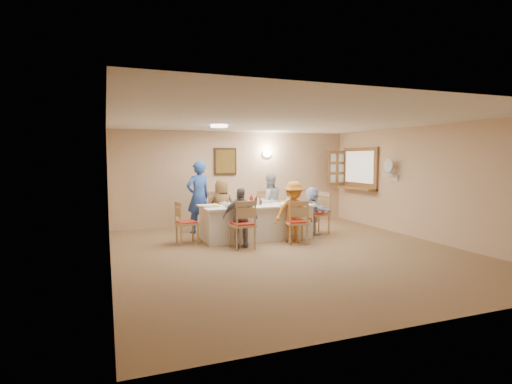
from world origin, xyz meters
name	(u,v)px	position (x,y,z in m)	size (l,w,h in m)	color
ground	(292,252)	(0.00, 0.00, 0.00)	(7.00, 7.00, 0.00)	#956F4D
room_walls	(292,173)	(0.00, 0.00, 1.51)	(7.00, 7.00, 7.00)	#DBB391
wall_picture	(225,161)	(-0.30, 3.46, 1.70)	(0.62, 0.05, 0.72)	#432817
wall_sconce	(267,154)	(0.90, 3.44, 1.90)	(0.26, 0.09, 0.18)	white
ceiling_light	(219,126)	(-1.00, 1.50, 2.47)	(0.36, 0.36, 0.05)	white
serving_hatch	(360,169)	(3.21, 2.40, 1.50)	(0.06, 1.50, 1.15)	#986337
hatch_sill	(356,188)	(3.09, 2.40, 0.97)	(0.30, 1.50, 0.05)	#986337
shutter_door	(337,168)	(2.95, 3.16, 1.50)	(0.55, 0.04, 1.00)	#986337
fan_shelf	(391,174)	(3.13, 1.05, 1.40)	(0.22, 0.36, 0.03)	white
desk_fan	(390,168)	(3.10, 1.05, 1.55)	(0.30, 0.30, 0.28)	#A5A5A8
dining_table	(256,221)	(-0.17, 1.48, 0.38)	(2.47, 1.05, 0.76)	silver
chair_back_left	(221,213)	(-0.77, 2.28, 0.50)	(0.48, 0.48, 1.01)	tan
chair_back_right	(267,211)	(0.43, 2.28, 0.49)	(0.47, 0.47, 0.99)	tan
chair_front_left	(242,224)	(-0.77, 0.68, 0.49)	(0.47, 0.47, 0.98)	tan
chair_front_right	(296,222)	(0.43, 0.68, 0.46)	(0.44, 0.44, 0.93)	tan
chair_left_end	(187,222)	(-1.72, 1.48, 0.45)	(0.43, 0.43, 0.90)	tan
chair_right_end	(317,213)	(1.38, 1.48, 0.49)	(0.47, 0.47, 0.99)	tan
diner_back_left	(222,207)	(-0.77, 2.16, 0.66)	(0.70, 0.52, 1.32)	brown
diner_back_right	(269,202)	(0.43, 2.16, 0.72)	(0.71, 0.56, 1.43)	#B3B7C0
diner_front_left	(240,217)	(-0.77, 0.80, 0.61)	(0.74, 0.38, 1.21)	slate
diner_front_right	(294,212)	(0.43, 0.80, 0.65)	(0.88, 0.56, 1.30)	orange
diner_right_end	(312,210)	(1.25, 1.48, 0.56)	(0.46, 1.07, 1.12)	#B5CDF7
caregiver	(198,197)	(-1.22, 2.63, 0.86)	(0.73, 0.59, 1.73)	#2E54AF
placemat_fl	(236,208)	(-0.77, 1.06, 0.76)	(0.36, 0.27, 0.01)	#472B19
plate_fl	(236,207)	(-0.77, 1.06, 0.77)	(0.26, 0.26, 0.02)	white
napkin_fl	(245,208)	(-0.59, 1.01, 0.77)	(0.13, 0.13, 0.01)	gold
placemat_fr	(289,205)	(0.43, 1.06, 0.76)	(0.34, 0.25, 0.01)	#472B19
plate_fr	(289,205)	(0.43, 1.06, 0.77)	(0.25, 0.25, 0.02)	white
napkin_fr	(297,205)	(0.61, 1.01, 0.77)	(0.13, 0.13, 0.01)	gold
placemat_bl	(225,204)	(-0.77, 1.90, 0.76)	(0.33, 0.25, 0.01)	#472B19
plate_bl	(225,203)	(-0.77, 1.90, 0.77)	(0.25, 0.25, 0.02)	white
napkin_bl	(233,203)	(-0.59, 1.85, 0.77)	(0.14, 0.14, 0.01)	gold
placemat_br	(273,201)	(0.43, 1.90, 0.76)	(0.35, 0.26, 0.01)	#472B19
plate_br	(273,201)	(0.43, 1.90, 0.77)	(0.23, 0.23, 0.01)	white
napkin_br	(281,201)	(0.61, 1.85, 0.77)	(0.13, 0.13, 0.01)	gold
placemat_le	(208,207)	(-1.27, 1.48, 0.76)	(0.37, 0.28, 0.01)	#472B19
plate_le	(208,206)	(-1.27, 1.48, 0.77)	(0.23, 0.23, 0.01)	white
napkin_le	(217,206)	(-1.09, 1.43, 0.77)	(0.14, 0.14, 0.01)	gold
placemat_re	(301,202)	(0.95, 1.48, 0.76)	(0.33, 0.24, 0.01)	#472B19
plate_re	(301,202)	(0.95, 1.48, 0.77)	(0.24, 0.24, 0.02)	white
napkin_re	(309,202)	(1.13, 1.43, 0.77)	(0.14, 0.14, 0.01)	gold
teacup_a	(227,206)	(-0.94, 1.15, 0.80)	(0.13, 0.13, 0.09)	white
teacup_b	(263,200)	(0.19, 2.00, 0.80)	(0.09, 0.09, 0.08)	white
bowl_a	(250,205)	(-0.41, 1.21, 0.78)	(0.24, 0.24, 0.05)	white
bowl_b	(266,202)	(0.16, 1.71, 0.79)	(0.20, 0.20, 0.06)	white
condiment_ketchup	(251,199)	(-0.26, 1.53, 0.88)	(0.12, 0.12, 0.24)	#B6160F
condiment_brown	(257,200)	(-0.13, 1.56, 0.86)	(0.11, 0.11, 0.20)	#462912
condiment_malt	(260,201)	(-0.09, 1.47, 0.84)	(0.15, 0.15, 0.16)	#462912
drinking_glass	(249,202)	(-0.32, 1.53, 0.82)	(0.06, 0.06, 0.09)	silver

